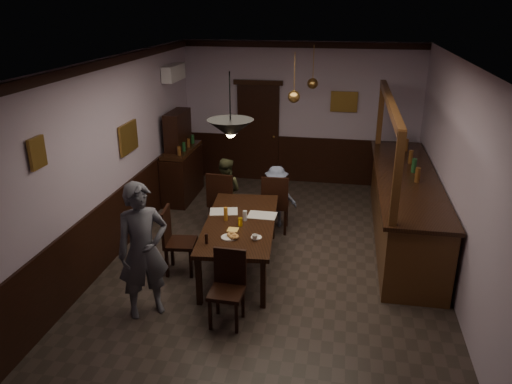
% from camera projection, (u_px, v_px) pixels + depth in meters
% --- Properties ---
extents(room, '(5.01, 8.01, 3.01)m').
position_uv_depth(room, '(273.00, 174.00, 6.92)').
color(room, '#2D2621').
rests_on(room, ground).
extents(dining_table, '(1.19, 2.28, 0.75)m').
position_uv_depth(dining_table, '(240.00, 226.00, 7.27)').
color(dining_table, black).
rests_on(dining_table, ground).
extents(chair_far_left, '(0.49, 0.49, 1.06)m').
position_uv_depth(chair_far_left, '(222.00, 199.00, 8.52)').
color(chair_far_left, black).
rests_on(chair_far_left, ground).
extents(chair_far_right, '(0.47, 0.47, 1.04)m').
position_uv_depth(chair_far_right, '(275.00, 202.00, 8.45)').
color(chair_far_right, black).
rests_on(chair_far_right, ground).
extents(chair_near, '(0.42, 0.42, 0.94)m').
position_uv_depth(chair_near, '(228.00, 284.00, 6.10)').
color(chair_near, black).
rests_on(chair_near, ground).
extents(chair_side, '(0.48, 0.48, 1.00)m').
position_uv_depth(chair_side, '(175.00, 238.00, 7.21)').
color(chair_side, black).
rests_on(chair_side, ground).
extents(person_standing, '(0.77, 0.72, 1.76)m').
position_uv_depth(person_standing, '(143.00, 251.00, 6.13)').
color(person_standing, '#51525D').
rests_on(person_standing, ground).
extents(person_seated_left, '(0.65, 0.53, 1.22)m').
position_uv_depth(person_seated_left, '(225.00, 192.00, 8.78)').
color(person_seated_left, '#424428').
rests_on(person_seated_left, ground).
extents(person_seated_right, '(0.75, 0.48, 1.10)m').
position_uv_depth(person_seated_right, '(276.00, 196.00, 8.72)').
color(person_seated_right, slate).
rests_on(person_seated_right, ground).
extents(newspaper_left, '(0.48, 0.39, 0.01)m').
position_uv_depth(newspaper_left, '(224.00, 211.00, 7.59)').
color(newspaper_left, silver).
rests_on(newspaper_left, dining_table).
extents(newspaper_right, '(0.42, 0.31, 0.01)m').
position_uv_depth(newspaper_right, '(262.00, 215.00, 7.45)').
color(newspaper_right, silver).
rests_on(newspaper_right, dining_table).
extents(napkin, '(0.16, 0.16, 0.00)m').
position_uv_depth(napkin, '(233.00, 229.00, 7.00)').
color(napkin, '#FFCD5D').
rests_on(napkin, dining_table).
extents(saucer, '(0.15, 0.15, 0.01)m').
position_uv_depth(saucer, '(256.00, 237.00, 6.76)').
color(saucer, white).
rests_on(saucer, dining_table).
extents(coffee_cup, '(0.09, 0.09, 0.07)m').
position_uv_depth(coffee_cup, '(255.00, 237.00, 6.66)').
color(coffee_cup, white).
rests_on(coffee_cup, saucer).
extents(pastry_plate, '(0.22, 0.22, 0.01)m').
position_uv_depth(pastry_plate, '(229.00, 237.00, 6.76)').
color(pastry_plate, white).
rests_on(pastry_plate, dining_table).
extents(pastry_ring_a, '(0.13, 0.13, 0.04)m').
position_uv_depth(pastry_ring_a, '(231.00, 235.00, 6.77)').
color(pastry_ring_a, '#C68C47').
rests_on(pastry_ring_a, pastry_plate).
extents(pastry_ring_b, '(0.13, 0.13, 0.04)m').
position_uv_depth(pastry_ring_b, '(234.00, 237.00, 6.71)').
color(pastry_ring_b, '#C68C47').
rests_on(pastry_ring_b, pastry_plate).
extents(soda_can, '(0.07, 0.07, 0.12)m').
position_uv_depth(soda_can, '(240.00, 222.00, 7.10)').
color(soda_can, yellow).
rests_on(soda_can, dining_table).
extents(beer_glass, '(0.06, 0.06, 0.20)m').
position_uv_depth(beer_glass, '(226.00, 214.00, 7.26)').
color(beer_glass, '#BF721E').
rests_on(beer_glass, dining_table).
extents(water_glass, '(0.06, 0.06, 0.15)m').
position_uv_depth(water_glass, '(245.00, 216.00, 7.26)').
color(water_glass, silver).
rests_on(water_glass, dining_table).
extents(pepper_mill, '(0.04, 0.04, 0.14)m').
position_uv_depth(pepper_mill, '(206.00, 239.00, 6.57)').
color(pepper_mill, black).
rests_on(pepper_mill, dining_table).
extents(sideboard, '(0.48, 1.34, 1.76)m').
position_uv_depth(sideboard, '(182.00, 164.00, 9.93)').
color(sideboard, black).
rests_on(sideboard, ground).
extents(bar_counter, '(0.97, 4.18, 2.35)m').
position_uv_depth(bar_counter, '(404.00, 206.00, 8.22)').
color(bar_counter, '#432112').
rests_on(bar_counter, ground).
extents(door_back, '(0.90, 0.06, 2.10)m').
position_uv_depth(door_back, '(258.00, 133.00, 10.86)').
color(door_back, black).
rests_on(door_back, ground).
extents(ac_unit, '(0.20, 0.85, 0.30)m').
position_uv_depth(ac_unit, '(174.00, 73.00, 9.63)').
color(ac_unit, white).
rests_on(ac_unit, ground).
extents(picture_left_small, '(0.04, 0.28, 0.36)m').
position_uv_depth(picture_left_small, '(37.00, 153.00, 5.62)').
color(picture_left_small, olive).
rests_on(picture_left_small, ground).
extents(picture_left_large, '(0.04, 0.62, 0.48)m').
position_uv_depth(picture_left_large, '(128.00, 138.00, 7.99)').
color(picture_left_large, olive).
rests_on(picture_left_large, ground).
extents(picture_back, '(0.55, 0.04, 0.42)m').
position_uv_depth(picture_back, '(344.00, 102.00, 10.30)').
color(picture_back, olive).
rests_on(picture_back, ground).
extents(pendant_iron, '(0.56, 0.56, 0.78)m').
position_uv_depth(pendant_iron, '(230.00, 129.00, 5.94)').
color(pendant_iron, black).
rests_on(pendant_iron, ground).
extents(pendant_brass_mid, '(0.20, 0.20, 0.81)m').
position_uv_depth(pendant_brass_mid, '(294.00, 97.00, 8.08)').
color(pendant_brass_mid, '#BF8C3F').
rests_on(pendant_brass_mid, ground).
extents(pendant_brass_far, '(0.20, 0.20, 0.81)m').
position_uv_depth(pendant_brass_far, '(313.00, 84.00, 9.35)').
color(pendant_brass_far, '#BF8C3F').
rests_on(pendant_brass_far, ground).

